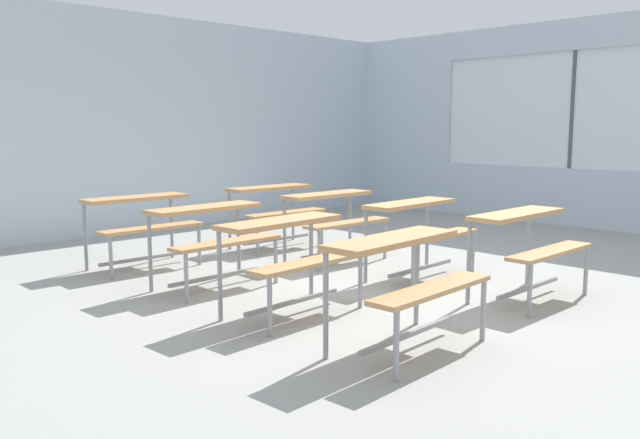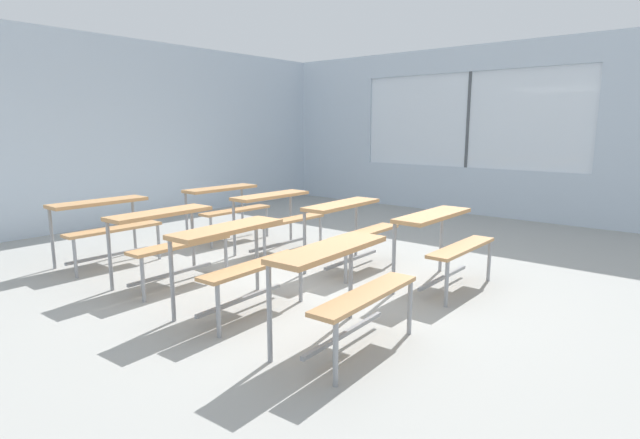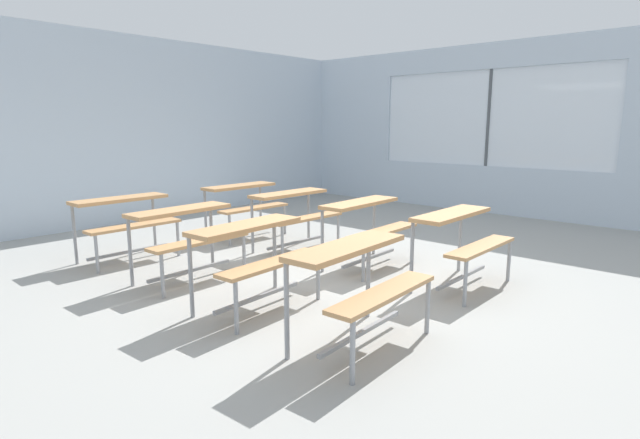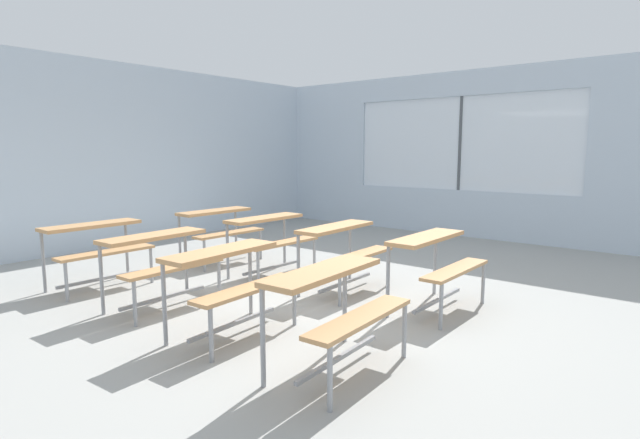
{
  "view_description": "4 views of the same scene",
  "coord_description": "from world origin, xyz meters",
  "px_view_note": "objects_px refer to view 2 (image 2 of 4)",
  "views": [
    {
      "loc": [
        -4.36,
        -3.81,
        1.47
      ],
      "look_at": [
        -0.15,
        0.5,
        0.6
      ],
      "focal_mm": 36.59,
      "sensor_mm": 36.0,
      "label": 1
    },
    {
      "loc": [
        -3.8,
        -3.3,
        1.6
      ],
      "look_at": [
        0.07,
        -0.09,
        0.65
      ],
      "focal_mm": 28.0,
      "sensor_mm": 36.0,
      "label": 2
    },
    {
      "loc": [
        -3.8,
        -3.3,
        1.6
      ],
      "look_at": [
        0.33,
        0.38,
        0.54
      ],
      "focal_mm": 28.0,
      "sensor_mm": 36.0,
      "label": 3
    },
    {
      "loc": [
        -3.8,
        -3.3,
        1.6
      ],
      "look_at": [
        0.71,
        0.34,
        0.78
      ],
      "focal_mm": 28.0,
      "sensor_mm": 36.0,
      "label": 4
    }
  ],
  "objects_px": {
    "desk_bench_r0c0": "(342,272)",
    "desk_bench_r3c1": "(226,200)",
    "desk_bench_r1c0": "(237,248)",
    "desk_bench_r2c1": "(277,209)",
    "desk_bench_r1c1": "(350,219)",
    "desk_bench_r3c0": "(104,216)",
    "desk_bench_r0c1": "(442,232)",
    "desk_bench_r2c0": "(167,230)"
  },
  "relations": [
    {
      "from": "desk_bench_r0c0",
      "to": "desk_bench_r1c1",
      "type": "distance_m",
      "value": 2.08
    },
    {
      "from": "desk_bench_r2c1",
      "to": "desk_bench_r3c1",
      "type": "height_order",
      "value": "same"
    },
    {
      "from": "desk_bench_r0c1",
      "to": "desk_bench_r1c1",
      "type": "height_order",
      "value": "same"
    },
    {
      "from": "desk_bench_r1c0",
      "to": "desk_bench_r2c0",
      "type": "relative_size",
      "value": 1.01
    },
    {
      "from": "desk_bench_r1c1",
      "to": "desk_bench_r2c1",
      "type": "bearing_deg",
      "value": 88.14
    },
    {
      "from": "desk_bench_r2c1",
      "to": "desk_bench_r3c0",
      "type": "relative_size",
      "value": 1.01
    },
    {
      "from": "desk_bench_r0c0",
      "to": "desk_bench_r1c0",
      "type": "xyz_separation_m",
      "value": [
        0.0,
        1.14,
        0.0
      ]
    },
    {
      "from": "desk_bench_r2c1",
      "to": "desk_bench_r3c0",
      "type": "height_order",
      "value": "same"
    },
    {
      "from": "desk_bench_r1c0",
      "to": "desk_bench_r2c0",
      "type": "xyz_separation_m",
      "value": [
        0.07,
        1.14,
        0.0
      ]
    },
    {
      "from": "desk_bench_r0c0",
      "to": "desk_bench_r3c1",
      "type": "xyz_separation_m",
      "value": [
        1.78,
        3.41,
        0.0
      ]
    },
    {
      "from": "desk_bench_r3c0",
      "to": "desk_bench_r2c1",
      "type": "bearing_deg",
      "value": -33.92
    },
    {
      "from": "desk_bench_r1c0",
      "to": "desk_bench_r3c1",
      "type": "height_order",
      "value": "same"
    },
    {
      "from": "desk_bench_r0c1",
      "to": "desk_bench_r1c1",
      "type": "distance_m",
      "value": 1.12
    },
    {
      "from": "desk_bench_r2c1",
      "to": "desk_bench_r3c1",
      "type": "distance_m",
      "value": 1.08
    },
    {
      "from": "desk_bench_r1c0",
      "to": "desk_bench_r0c1",
      "type": "bearing_deg",
      "value": -34.62
    },
    {
      "from": "desk_bench_r0c1",
      "to": "desk_bench_r2c1",
      "type": "bearing_deg",
      "value": 90.6
    },
    {
      "from": "desk_bench_r1c1",
      "to": "desk_bench_r2c0",
      "type": "bearing_deg",
      "value": 144.66
    },
    {
      "from": "desk_bench_r3c0",
      "to": "desk_bench_r0c1",
      "type": "bearing_deg",
      "value": -62.96
    },
    {
      "from": "desk_bench_r1c0",
      "to": "desk_bench_r3c0",
      "type": "distance_m",
      "value": 2.35
    },
    {
      "from": "desk_bench_r1c1",
      "to": "desk_bench_r2c1",
      "type": "relative_size",
      "value": 1.0
    },
    {
      "from": "desk_bench_r0c0",
      "to": "desk_bench_r0c1",
      "type": "height_order",
      "value": "same"
    },
    {
      "from": "desk_bench_r2c0",
      "to": "desk_bench_r0c1",
      "type": "bearing_deg",
      "value": -54.6
    },
    {
      "from": "desk_bench_r1c0",
      "to": "desk_bench_r3c1",
      "type": "bearing_deg",
      "value": 49.01
    },
    {
      "from": "desk_bench_r0c1",
      "to": "desk_bench_r3c1",
      "type": "bearing_deg",
      "value": 89.27
    },
    {
      "from": "desk_bench_r1c1",
      "to": "desk_bench_r3c0",
      "type": "xyz_separation_m",
      "value": [
        -1.68,
        2.31,
        0.0
      ]
    },
    {
      "from": "desk_bench_r1c0",
      "to": "desk_bench_r2c1",
      "type": "bearing_deg",
      "value": 32.05
    },
    {
      "from": "desk_bench_r2c0",
      "to": "desk_bench_r3c1",
      "type": "distance_m",
      "value": 2.05
    },
    {
      "from": "desk_bench_r0c1",
      "to": "desk_bench_r3c0",
      "type": "xyz_separation_m",
      "value": [
        -1.71,
        3.43,
        0.0
      ]
    },
    {
      "from": "desk_bench_r0c1",
      "to": "desk_bench_r3c1",
      "type": "distance_m",
      "value": 3.35
    },
    {
      "from": "desk_bench_r0c1",
      "to": "desk_bench_r3c0",
      "type": "relative_size",
      "value": 1.0
    },
    {
      "from": "desk_bench_r0c0",
      "to": "desk_bench_r2c0",
      "type": "height_order",
      "value": "same"
    },
    {
      "from": "desk_bench_r0c1",
      "to": "desk_bench_r0c0",
      "type": "bearing_deg",
      "value": -177.85
    },
    {
      "from": "desk_bench_r1c1",
      "to": "desk_bench_r2c1",
      "type": "xyz_separation_m",
      "value": [
        0.01,
        1.16,
        0.0
      ]
    },
    {
      "from": "desk_bench_r1c1",
      "to": "desk_bench_r3c0",
      "type": "height_order",
      "value": "same"
    },
    {
      "from": "desk_bench_r0c0",
      "to": "desk_bench_r1c0",
      "type": "height_order",
      "value": "same"
    },
    {
      "from": "desk_bench_r3c1",
      "to": "desk_bench_r2c1",
      "type": "bearing_deg",
      "value": -92.09
    },
    {
      "from": "desk_bench_r1c1",
      "to": "desk_bench_r2c0",
      "type": "height_order",
      "value": "same"
    },
    {
      "from": "desk_bench_r2c1",
      "to": "desk_bench_r3c0",
      "type": "distance_m",
      "value": 2.04
    },
    {
      "from": "desk_bench_r2c1",
      "to": "desk_bench_r3c1",
      "type": "xyz_separation_m",
      "value": [
        0.07,
        1.07,
        0.0
      ]
    },
    {
      "from": "desk_bench_r0c1",
      "to": "desk_bench_r2c0",
      "type": "bearing_deg",
      "value": 127.0
    },
    {
      "from": "desk_bench_r1c0",
      "to": "desk_bench_r2c1",
      "type": "height_order",
      "value": "same"
    },
    {
      "from": "desk_bench_r0c0",
      "to": "desk_bench_r2c0",
      "type": "xyz_separation_m",
      "value": [
        0.07,
        2.28,
        0.0
      ]
    }
  ]
}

